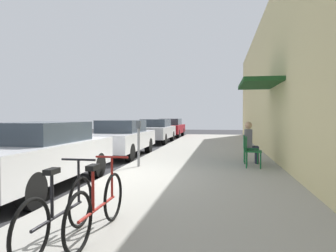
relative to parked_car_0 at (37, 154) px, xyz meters
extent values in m
plane|color=#2D2D30|center=(1.10, 1.12, -0.75)|extent=(60.00, 60.00, 0.00)
cube|color=#9E9B93|center=(3.35, 3.12, -0.69)|extent=(4.50, 32.00, 0.12)
cube|color=beige|center=(5.75, 3.12, 2.16)|extent=(0.30, 32.00, 5.83)
cube|color=#19471E|center=(5.05, 3.98, 1.85)|extent=(1.10, 2.80, 0.12)
cube|color=silver|center=(0.00, -0.03, -0.09)|extent=(1.80, 4.40, 0.68)
cube|color=#333D47|center=(0.00, 0.12, 0.47)|extent=(1.48, 2.11, 0.44)
cylinder|color=black|center=(0.79, 1.34, -0.43)|extent=(0.22, 0.64, 0.64)
cylinder|color=black|center=(-0.79, 1.34, -0.43)|extent=(0.22, 0.64, 0.64)
cylinder|color=black|center=(0.79, -1.39, -0.43)|extent=(0.22, 0.64, 0.64)
cube|color=silver|center=(0.00, 5.52, -0.12)|extent=(1.80, 4.40, 0.63)
cube|color=#333D47|center=(0.00, 5.67, 0.44)|extent=(1.48, 2.11, 0.47)
cylinder|color=black|center=(0.79, 6.88, -0.43)|extent=(0.22, 0.64, 0.64)
cylinder|color=black|center=(-0.79, 6.88, -0.43)|extent=(0.22, 0.64, 0.64)
cylinder|color=black|center=(0.79, 4.15, -0.43)|extent=(0.22, 0.64, 0.64)
cylinder|color=black|center=(-0.79, 4.15, -0.43)|extent=(0.22, 0.64, 0.64)
cube|color=#B7B7BC|center=(0.00, 11.92, -0.11)|extent=(1.80, 4.40, 0.65)
cube|color=#333D47|center=(0.00, 12.07, 0.44)|extent=(1.48, 2.11, 0.45)
cylinder|color=black|center=(0.79, 13.28, -0.43)|extent=(0.22, 0.64, 0.64)
cylinder|color=black|center=(-0.79, 13.28, -0.43)|extent=(0.22, 0.64, 0.64)
cylinder|color=black|center=(0.79, 10.55, -0.43)|extent=(0.22, 0.64, 0.64)
cylinder|color=black|center=(-0.79, 10.55, -0.43)|extent=(0.22, 0.64, 0.64)
cube|color=maroon|center=(0.00, 17.33, -0.12)|extent=(1.80, 4.40, 0.62)
cube|color=#333D47|center=(0.00, 17.48, 0.42)|extent=(1.48, 2.11, 0.48)
cylinder|color=black|center=(0.79, 18.69, -0.43)|extent=(0.22, 0.64, 0.64)
cylinder|color=black|center=(-0.79, 18.69, -0.43)|extent=(0.22, 0.64, 0.64)
cylinder|color=black|center=(0.79, 15.97, -0.43)|extent=(0.22, 0.64, 0.64)
cylinder|color=black|center=(-0.79, 15.97, -0.43)|extent=(0.22, 0.64, 0.64)
cylinder|color=slate|center=(1.55, 2.56, -0.08)|extent=(0.07, 0.07, 1.10)
cube|color=#383D42|center=(1.55, 2.56, 0.58)|extent=(0.12, 0.10, 0.22)
torus|color=black|center=(2.44, -1.96, -0.30)|extent=(0.04, 0.66, 0.66)
torus|color=black|center=(2.44, -3.01, -0.30)|extent=(0.04, 0.66, 0.66)
cylinder|color=maroon|center=(2.44, -2.49, -0.30)|extent=(0.04, 1.05, 0.04)
cylinder|color=maroon|center=(2.44, -2.64, -0.05)|extent=(0.04, 0.04, 0.50)
cube|color=black|center=(2.44, -2.64, 0.22)|extent=(0.10, 0.20, 0.06)
cylinder|color=maroon|center=(2.44, -2.01, -0.02)|extent=(0.03, 0.03, 0.56)
cylinder|color=maroon|center=(2.44, -2.01, 0.26)|extent=(0.46, 0.03, 0.03)
torus|color=black|center=(2.11, -2.28, -0.30)|extent=(0.04, 0.66, 0.66)
torus|color=black|center=(2.11, -3.33, -0.30)|extent=(0.04, 0.66, 0.66)
cylinder|color=black|center=(2.11, -2.81, -0.30)|extent=(0.04, 1.05, 0.04)
cylinder|color=black|center=(2.11, -2.96, -0.05)|extent=(0.04, 0.04, 0.50)
cube|color=black|center=(2.11, -2.96, 0.22)|extent=(0.10, 0.20, 0.06)
cylinder|color=black|center=(2.11, -2.33, -0.02)|extent=(0.03, 0.03, 0.56)
cylinder|color=black|center=(2.11, -2.33, 0.26)|extent=(0.46, 0.03, 0.03)
cylinder|color=#14592D|center=(5.03, 3.07, -0.41)|extent=(0.04, 0.04, 0.45)
cylinder|color=#14592D|center=(4.98, 2.69, -0.41)|extent=(0.04, 0.04, 0.45)
cylinder|color=#14592D|center=(4.65, 3.11, -0.41)|extent=(0.04, 0.04, 0.45)
cylinder|color=#14592D|center=(4.60, 2.74, -0.41)|extent=(0.04, 0.04, 0.45)
cube|color=#14592D|center=(4.82, 2.90, -0.17)|extent=(0.49, 0.49, 0.03)
cube|color=#14592D|center=(4.61, 2.93, 0.04)|extent=(0.08, 0.44, 0.40)
cylinder|color=#14592D|center=(5.01, 3.94, -0.41)|extent=(0.04, 0.04, 0.45)
cylinder|color=#14592D|center=(5.00, 3.56, -0.41)|extent=(0.04, 0.04, 0.45)
cylinder|color=#14592D|center=(4.63, 3.95, -0.41)|extent=(0.04, 0.04, 0.45)
cylinder|color=#14592D|center=(4.62, 3.57, -0.41)|extent=(0.04, 0.04, 0.45)
cube|color=#14592D|center=(4.82, 3.75, -0.17)|extent=(0.45, 0.45, 0.03)
cube|color=#14592D|center=(4.61, 3.76, 0.04)|extent=(0.04, 0.44, 0.40)
cylinder|color=#232838|center=(5.00, 3.85, -0.40)|extent=(0.11, 0.11, 0.47)
cylinder|color=#232838|center=(4.87, 3.85, -0.16)|extent=(0.36, 0.15, 0.14)
cylinder|color=#232838|center=(4.99, 3.65, -0.40)|extent=(0.11, 0.11, 0.47)
cylinder|color=#232838|center=(4.86, 3.65, -0.16)|extent=(0.36, 0.15, 0.14)
cube|color=#595960|center=(4.74, 3.75, 0.14)|extent=(0.23, 0.36, 0.56)
sphere|color=tan|center=(4.74, 3.75, 0.55)|extent=(0.22, 0.22, 0.22)
camera|label=1|loc=(3.91, -5.96, 0.81)|focal=32.55mm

